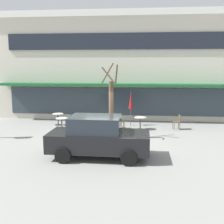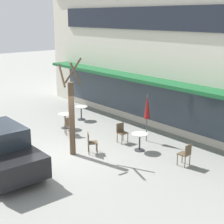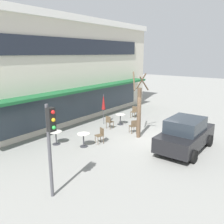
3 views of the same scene
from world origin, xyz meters
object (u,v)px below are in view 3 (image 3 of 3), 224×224
Objects in this scene: cafe_table_near_wall at (56,136)px; cafe_chair_2 at (100,134)px; parked_sedan at (186,134)px; street_tree at (139,110)px; patio_umbrella_green_folded at (104,102)px; cafe_table_streetside at (84,138)px; cafe_chair_0 at (109,121)px; cafe_table_by_tree at (120,118)px; cafe_chair_3 at (133,125)px; cafe_chair_1 at (134,111)px; traffic_light_pole at (50,136)px.

cafe_table_near_wall is 0.85× the size of cafe_chair_2.
street_tree reaches higher than parked_sedan.
street_tree is at bearing -104.69° from patio_umbrella_green_folded.
cafe_table_streetside is 3.73m from street_tree.
street_tree is at bearing -39.42° from cafe_table_near_wall.
cafe_chair_0 is 0.22× the size of street_tree.
cafe_chair_0 is at bearing -122.48° from patio_umbrella_green_folded.
street_tree is at bearing 85.51° from parked_sedan.
cafe_table_near_wall is 5.06m from street_tree.
cafe_table_by_tree is 3.85m from cafe_chair_2.
cafe_chair_1 is at bearing 30.91° from cafe_chair_3.
cafe_chair_0 is 5.49m from parked_sedan.
parked_sedan is (-1.75, -5.38, 0.36)m from cafe_table_by_tree.
cafe_chair_1 is 0.21× the size of parked_sedan.
cafe_table_by_tree is at bearing -7.75° from cafe_table_near_wall.
traffic_light_pole reaches higher than patio_umbrella_green_folded.
street_tree is (-1.52, -2.40, 1.21)m from cafe_table_by_tree.
cafe_chair_3 is at bearing -85.62° from cafe_chair_0.
cafe_table_near_wall is 5.47m from traffic_light_pole.
cafe_table_near_wall is at bearing 176.31° from cafe_chair_1.
parked_sedan is 7.45m from traffic_light_pole.
cafe_chair_1 is at bearing 2.69° from cafe_chair_0.
cafe_table_by_tree is 3.08m from street_tree.
parked_sedan is (-4.01, -5.62, 0.35)m from cafe_chair_1.
cafe_chair_3 is at bearing -121.81° from cafe_table_by_tree.
cafe_table_near_wall is 0.35× the size of patio_umbrella_green_folded.
cafe_chair_1 is 6.91m from parked_sedan.
cafe_table_streetside is 3.68m from cafe_chair_3.
cafe_table_by_tree is at bearing -174.03° from cafe_chair_1.
parked_sedan is at bearing -17.67° from traffic_light_pole.
cafe_chair_2 is (-3.06, -2.21, -1.10)m from patio_umbrella_green_folded.
cafe_chair_1 is at bearing 5.97° from cafe_table_by_tree.
cafe_table_near_wall is 4.13m from cafe_chair_0.
cafe_chair_3 is at bearing 79.71° from parked_sedan.
cafe_chair_3 is (0.14, -1.84, 0.00)m from cafe_chair_0.
traffic_light_pole is at bearing -149.50° from cafe_table_streetside.
cafe_table_by_tree is (4.64, 0.76, 0.00)m from cafe_table_streetside.
cafe_chair_0 is 0.21× the size of parked_sedan.
cafe_chair_1 reaches higher than cafe_table_streetside.
cafe_table_by_tree is at bearing 9.26° from cafe_table_streetside.
cafe_table_near_wall is 4.90m from cafe_chair_3.
traffic_light_pole is (-8.11, -4.21, 0.67)m from patio_umbrella_green_folded.
cafe_table_streetside is at bearing 121.96° from parked_sedan.
traffic_light_pole is (-6.97, 2.22, 1.42)m from parked_sedan.
street_tree is at bearing -123.93° from cafe_chair_3.
cafe_table_near_wall is 5.36m from cafe_table_by_tree.
patio_umbrella_green_folded reaches higher than cafe_chair_3.
street_tree reaches higher than patio_umbrella_green_folded.
cafe_table_near_wall is 2.49m from cafe_chair_2.
cafe_chair_2 is (0.97, -0.40, 0.01)m from cafe_table_streetside.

